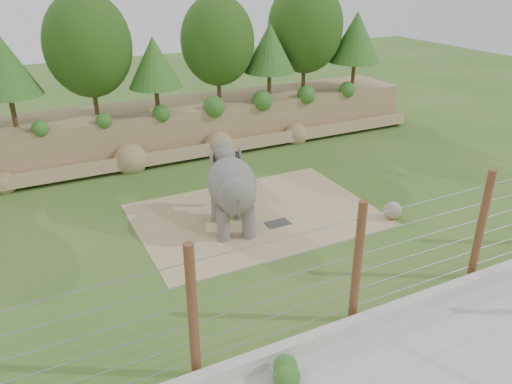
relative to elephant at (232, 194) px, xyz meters
name	(u,v)px	position (x,y,z in m)	size (l,w,h in m)	color
ground	(280,250)	(0.88, -2.37, -1.55)	(90.00, 90.00, 0.00)	#30631E
back_embankment	(179,79)	(1.47, 10.30, 2.42)	(30.00, 5.52, 8.77)	olive
dirt_patch	(256,215)	(1.38, 0.63, -1.54)	(10.00, 7.00, 0.02)	tan
drain_grate	(278,223)	(1.82, -0.51, -1.51)	(1.00, 0.60, 0.03)	#262628
elephant	(232,194)	(0.00, 0.00, 0.00)	(1.64, 3.82, 3.09)	#625D58
stone_ball	(393,210)	(6.38, -2.26, -1.15)	(0.74, 0.74, 0.74)	gray
retaining_wall	(363,323)	(0.88, -7.37, -1.30)	(26.00, 0.35, 0.50)	#AFACA2
walkway	(409,375)	(0.88, -9.37, -1.54)	(26.00, 4.00, 0.01)	#AFACA2
barrier_fence	(357,264)	(0.88, -6.87, 0.45)	(20.26, 0.26, 4.00)	brown
walkway_shrub	(286,373)	(-2.19, -8.17, -1.17)	(0.73, 0.73, 0.73)	#215B22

